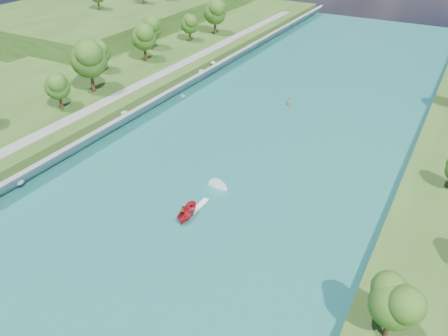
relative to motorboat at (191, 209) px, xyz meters
The scene contains 9 objects.
ground 2.87m from the motorboat, 131.68° to the right, with size 260.00×260.00×0.00m, color #2D5119.
river_water 18.08m from the motorboat, 95.74° to the left, with size 55.00×240.00×0.10m, color #1B6468.
berm_west 54.84m from the motorboat, 160.87° to the left, with size 45.00×240.00×3.50m, color #2D5119.
ridge_west 125.56m from the motorboat, 132.20° to the left, with size 60.00×120.00×9.00m, color #2D5119.
riprap_bank 32.62m from the motorboat, 148.04° to the left, with size 4.22×236.00×4.26m.
riverside_path 38.82m from the motorboat, 152.35° to the left, with size 3.00×200.00×0.10m, color gray.
trees_west 44.90m from the motorboat, 168.59° to the left, with size 17.33×152.99×13.89m.
motorboat is the anchor object (origin of this frame).
raft 45.04m from the motorboat, 93.75° to the left, with size 2.62×3.00×1.69m.
Camera 1 is at (31.54, -40.53, 40.15)m, focal length 35.00 mm.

